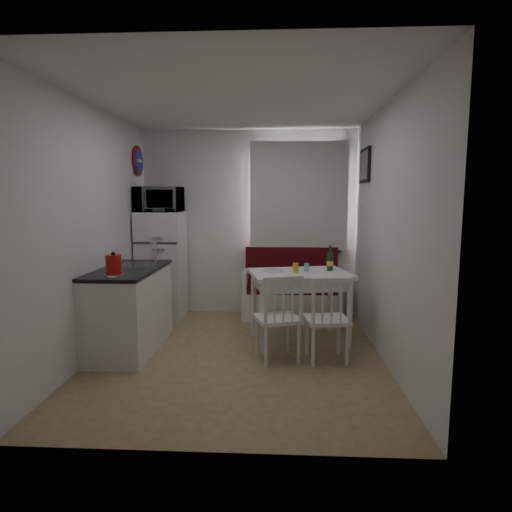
% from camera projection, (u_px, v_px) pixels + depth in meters
% --- Properties ---
extents(floor, '(3.00, 3.50, 0.02)m').
position_uv_depth(floor, '(238.00, 355.00, 4.53)').
color(floor, '#92714E').
rests_on(floor, ground).
extents(ceiling, '(3.00, 3.50, 0.02)m').
position_uv_depth(ceiling, '(236.00, 100.00, 4.18)').
color(ceiling, white).
rests_on(ceiling, wall_back).
extents(wall_back, '(3.00, 0.02, 2.60)m').
position_uv_depth(wall_back, '(249.00, 223.00, 6.08)').
color(wall_back, white).
rests_on(wall_back, floor).
extents(wall_front, '(3.00, 0.02, 2.60)m').
position_uv_depth(wall_front, '(210.00, 256.00, 2.62)').
color(wall_front, white).
rests_on(wall_front, floor).
extents(wall_left, '(0.02, 3.50, 2.60)m').
position_uv_depth(wall_left, '(93.00, 232.00, 4.43)').
color(wall_left, white).
rests_on(wall_left, floor).
extents(wall_right, '(0.02, 3.50, 2.60)m').
position_uv_depth(wall_right, '(386.00, 233.00, 4.27)').
color(wall_right, white).
rests_on(wall_right, floor).
extents(window, '(1.22, 0.06, 1.47)m').
position_uv_depth(window, '(299.00, 200.00, 5.97)').
color(window, white).
rests_on(window, wall_back).
extents(curtain, '(1.35, 0.02, 1.50)m').
position_uv_depth(curtain, '(299.00, 196.00, 5.90)').
color(curtain, white).
rests_on(curtain, wall_back).
extents(kitchen_counter, '(0.62, 1.32, 1.16)m').
position_uv_depth(kitchen_counter, '(130.00, 308.00, 4.68)').
color(kitchen_counter, white).
rests_on(kitchen_counter, floor).
extents(wall_sign, '(0.03, 0.40, 0.40)m').
position_uv_depth(wall_sign, '(139.00, 161.00, 5.75)').
color(wall_sign, '#1A249C').
rests_on(wall_sign, wall_left).
extents(picture_frame, '(0.04, 0.52, 0.42)m').
position_uv_depth(picture_frame, '(365.00, 166.00, 5.26)').
color(picture_frame, black).
rests_on(picture_frame, wall_right).
extents(bench, '(1.35, 0.52, 0.97)m').
position_uv_depth(bench, '(291.00, 295.00, 5.95)').
color(bench, white).
rests_on(bench, floor).
extents(dining_table, '(1.23, 0.98, 0.82)m').
position_uv_depth(dining_table, '(300.00, 280.00, 4.86)').
color(dining_table, white).
rests_on(dining_table, floor).
extents(chair_left, '(0.53, 0.52, 0.48)m').
position_uv_depth(chair_left, '(277.00, 309.00, 4.24)').
color(chair_left, white).
rests_on(chair_left, floor).
extents(chair_right, '(0.47, 0.45, 0.48)m').
position_uv_depth(chair_right, '(328.00, 310.00, 4.22)').
color(chair_right, white).
rests_on(chair_right, floor).
extents(fridge, '(0.59, 0.59, 1.47)m').
position_uv_depth(fridge, '(162.00, 265.00, 5.87)').
color(fridge, white).
rests_on(fridge, floor).
extents(microwave, '(0.60, 0.41, 0.33)m').
position_uv_depth(microwave, '(159.00, 199.00, 5.70)').
color(microwave, white).
rests_on(microwave, fridge).
extents(kettle, '(0.18, 0.18, 0.23)m').
position_uv_depth(kettle, '(114.00, 265.00, 4.07)').
color(kettle, '#A9120D').
rests_on(kettle, kitchen_counter).
extents(wine_bottle, '(0.07, 0.07, 0.30)m').
position_uv_depth(wine_bottle, '(330.00, 258.00, 4.91)').
color(wine_bottle, '#143F25').
rests_on(wine_bottle, dining_table).
extents(drinking_glass_orange, '(0.07, 0.07, 0.11)m').
position_uv_depth(drinking_glass_orange, '(296.00, 268.00, 4.80)').
color(drinking_glass_orange, gold).
rests_on(drinking_glass_orange, dining_table).
extents(drinking_glass_blue, '(0.06, 0.06, 0.09)m').
position_uv_depth(drinking_glass_blue, '(307.00, 267.00, 4.89)').
color(drinking_glass_blue, '#7AB5D0').
rests_on(drinking_glass_blue, dining_table).
extents(plate, '(0.23, 0.23, 0.02)m').
position_uv_depth(plate, '(273.00, 271.00, 4.88)').
color(plate, white).
rests_on(plate, dining_table).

